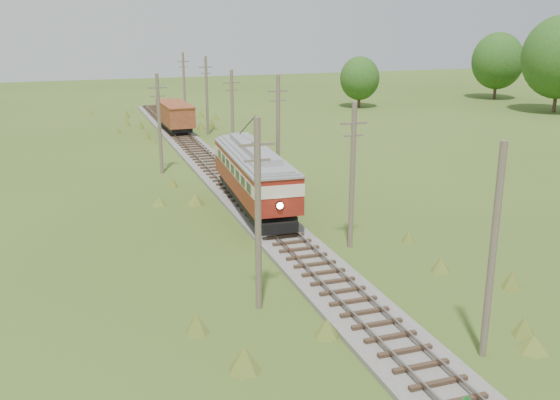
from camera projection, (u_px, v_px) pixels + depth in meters
name	position (u px, v px, depth m)	size (l,w,h in m)	color
railbed_main	(229.00, 183.00, 50.49)	(3.60, 96.00, 0.57)	#605B54
streetcar	(254.00, 171.00, 43.20)	(3.98, 13.78, 6.25)	black
gondola	(175.00, 115.00, 72.63)	(3.18, 9.08, 2.99)	black
gravel_pile	(230.00, 142.00, 65.07)	(3.25, 3.44, 1.18)	gray
utility_pole_r_1	(493.00, 253.00, 23.94)	(0.30, 0.30, 8.80)	brown
utility_pole_r_2	(352.00, 175.00, 35.80)	(1.60, 0.30, 8.60)	brown
utility_pole_r_3	(278.00, 133.00, 47.51)	(1.60, 0.30, 9.00)	brown
utility_pole_r_4	(232.00, 113.00, 59.33)	(1.60, 0.30, 8.40)	brown
utility_pole_r_5	(207.00, 95.00, 71.19)	(1.60, 0.30, 8.90)	brown
utility_pole_r_6	(184.00, 85.00, 82.95)	(1.60, 0.30, 8.70)	brown
utility_pole_l_a	(258.00, 214.00, 27.96)	(1.60, 0.30, 9.00)	brown
utility_pole_l_b	(159.00, 123.00, 53.34)	(1.60, 0.30, 8.60)	brown
tree_right_4	(560.00, 57.00, 86.93)	(10.50, 10.50, 13.53)	#38281C
tree_right_5	(498.00, 61.00, 102.51)	(8.40, 8.40, 10.82)	#38281C
tree_mid_b	(360.00, 78.00, 93.14)	(5.88, 5.88, 7.57)	#38281C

